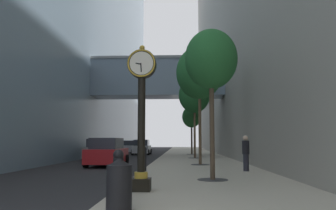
{
  "coord_description": "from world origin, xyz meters",
  "views": [
    {
      "loc": [
        1.9,
        -4.41,
        1.54
      ],
      "look_at": [
        0.89,
        21.77,
        4.34
      ],
      "focal_mm": 36.05,
      "sensor_mm": 36.0,
      "label": 1
    }
  ],
  "objects_px": {
    "bollard_nearest": "(118,174)",
    "street_tree_far": "(192,117)",
    "street_tree_near": "(211,60)",
    "pedestrian_walking": "(246,152)",
    "car_white_near": "(142,147)",
    "street_tree_mid_near": "(199,73)",
    "bollard_third": "(143,161)",
    "car_grey_far": "(101,150)",
    "street_tree_mid_far": "(194,95)",
    "car_red_mid": "(108,152)",
    "car_silver_trailing": "(129,147)",
    "street_clock": "(142,109)",
    "trash_bin": "(119,184)"
  },
  "relations": [
    {
      "from": "street_clock",
      "to": "trash_bin",
      "type": "distance_m",
      "value": 3.3
    },
    {
      "from": "bollard_third",
      "to": "street_tree_near",
      "type": "distance_m",
      "value": 4.71
    },
    {
      "from": "bollard_third",
      "to": "street_tree_near",
      "type": "xyz_separation_m",
      "value": [
        2.63,
        -0.96,
        3.79
      ]
    },
    {
      "from": "street_tree_near",
      "to": "car_grey_far",
      "type": "relative_size",
      "value": 1.24
    },
    {
      "from": "trash_bin",
      "to": "bollard_third",
      "type": "bearing_deg",
      "value": 92.06
    },
    {
      "from": "street_clock",
      "to": "car_white_near",
      "type": "height_order",
      "value": "street_clock"
    },
    {
      "from": "car_silver_trailing",
      "to": "bollard_third",
      "type": "bearing_deg",
      "value": -80.15
    },
    {
      "from": "bollard_nearest",
      "to": "street_tree_far",
      "type": "xyz_separation_m",
      "value": [
        2.63,
        27.98,
        3.32
      ]
    },
    {
      "from": "street_tree_near",
      "to": "pedestrian_walking",
      "type": "bearing_deg",
      "value": 62.44
    },
    {
      "from": "street_tree_near",
      "to": "pedestrian_walking",
      "type": "xyz_separation_m",
      "value": [
        1.9,
        3.64,
        -3.54
      ]
    },
    {
      "from": "street_tree_mid_near",
      "to": "street_tree_far",
      "type": "height_order",
      "value": "street_tree_mid_near"
    },
    {
      "from": "bollard_nearest",
      "to": "car_silver_trailing",
      "type": "distance_m",
      "value": 35.34
    },
    {
      "from": "street_tree_mid_near",
      "to": "pedestrian_walking",
      "type": "height_order",
      "value": "street_tree_mid_near"
    },
    {
      "from": "bollard_third",
      "to": "street_tree_near",
      "type": "relative_size",
      "value": 0.21
    },
    {
      "from": "trash_bin",
      "to": "car_white_near",
      "type": "relative_size",
      "value": 0.24
    },
    {
      "from": "car_red_mid",
      "to": "car_silver_trailing",
      "type": "xyz_separation_m",
      "value": [
        -2.05,
        22.0,
        -0.05
      ]
    },
    {
      "from": "street_tree_mid_near",
      "to": "bollard_nearest",
      "type": "bearing_deg",
      "value": -102.08
    },
    {
      "from": "street_clock",
      "to": "street_tree_near",
      "type": "bearing_deg",
      "value": 50.57
    },
    {
      "from": "bollard_third",
      "to": "street_tree_mid_near",
      "type": "distance_m",
      "value": 8.86
    },
    {
      "from": "street_tree_far",
      "to": "car_grey_far",
      "type": "bearing_deg",
      "value": -129.25
    },
    {
      "from": "bollard_third",
      "to": "car_white_near",
      "type": "bearing_deg",
      "value": 96.76
    },
    {
      "from": "bollard_nearest",
      "to": "car_red_mid",
      "type": "xyz_separation_m",
      "value": [
        -3.09,
        12.97,
        0.07
      ]
    },
    {
      "from": "bollard_third",
      "to": "car_red_mid",
      "type": "height_order",
      "value": "car_red_mid"
    },
    {
      "from": "bollard_third",
      "to": "street_tree_mid_near",
      "type": "xyz_separation_m",
      "value": [
        2.63,
        6.89,
        4.91
      ]
    },
    {
      "from": "bollard_third",
      "to": "trash_bin",
      "type": "xyz_separation_m",
      "value": [
        0.23,
        -6.51,
        -0.09
      ]
    },
    {
      "from": "bollard_nearest",
      "to": "car_grey_far",
      "type": "xyz_separation_m",
      "value": [
        -4.89,
        18.78,
        0.06
      ]
    },
    {
      "from": "pedestrian_walking",
      "to": "car_white_near",
      "type": "bearing_deg",
      "value": 108.71
    },
    {
      "from": "trash_bin",
      "to": "car_white_near",
      "type": "bearing_deg",
      "value": 95.78
    },
    {
      "from": "street_tree_mid_near",
      "to": "car_red_mid",
      "type": "bearing_deg",
      "value": 173.1
    },
    {
      "from": "street_tree_mid_near",
      "to": "car_grey_far",
      "type": "xyz_separation_m",
      "value": [
        -7.52,
        6.5,
        -4.85
      ]
    },
    {
      "from": "bollard_third",
      "to": "car_white_near",
      "type": "xyz_separation_m",
      "value": [
        -2.92,
        24.68,
        0.05
      ]
    },
    {
      "from": "bollard_third",
      "to": "trash_bin",
      "type": "distance_m",
      "value": 6.52
    },
    {
      "from": "bollard_third",
      "to": "street_tree_mid_near",
      "type": "height_order",
      "value": "street_tree_mid_near"
    },
    {
      "from": "bollard_nearest",
      "to": "car_grey_far",
      "type": "distance_m",
      "value": 19.4
    },
    {
      "from": "bollard_third",
      "to": "car_red_mid",
      "type": "bearing_deg",
      "value": 112.16
    },
    {
      "from": "street_clock",
      "to": "car_white_near",
      "type": "xyz_separation_m",
      "value": [
        -3.27,
        28.41,
        -1.63
      ]
    },
    {
      "from": "street_tree_mid_far",
      "to": "bollard_third",
      "type": "bearing_deg",
      "value": -100.11
    },
    {
      "from": "street_tree_far",
      "to": "pedestrian_walking",
      "type": "height_order",
      "value": "street_tree_far"
    },
    {
      "from": "car_silver_trailing",
      "to": "car_red_mid",
      "type": "bearing_deg",
      "value": -84.68
    },
    {
      "from": "street_tree_far",
      "to": "car_white_near",
      "type": "bearing_deg",
      "value": 159.42
    },
    {
      "from": "street_tree_far",
      "to": "car_red_mid",
      "type": "distance_m",
      "value": 16.39
    },
    {
      "from": "bollard_third",
      "to": "car_silver_trailing",
      "type": "relative_size",
      "value": 0.3
    },
    {
      "from": "bollard_nearest",
      "to": "street_tree_mid_near",
      "type": "bearing_deg",
      "value": 77.92
    },
    {
      "from": "street_tree_far",
      "to": "trash_bin",
      "type": "distance_m",
      "value": 29.4
    },
    {
      "from": "bollard_nearest",
      "to": "pedestrian_walking",
      "type": "xyz_separation_m",
      "value": [
        4.53,
        8.07,
        0.25
      ]
    },
    {
      "from": "street_tree_near",
      "to": "street_clock",
      "type": "bearing_deg",
      "value": -129.43
    },
    {
      "from": "car_white_near",
      "to": "street_tree_far",
      "type": "bearing_deg",
      "value": -20.58
    },
    {
      "from": "car_grey_far",
      "to": "street_tree_mid_far",
      "type": "bearing_deg",
      "value": 10.21
    },
    {
      "from": "street_tree_mid_near",
      "to": "street_clock",
      "type": "bearing_deg",
      "value": -102.11
    },
    {
      "from": "bollard_nearest",
      "to": "street_tree_far",
      "type": "height_order",
      "value": "street_tree_far"
    }
  ]
}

